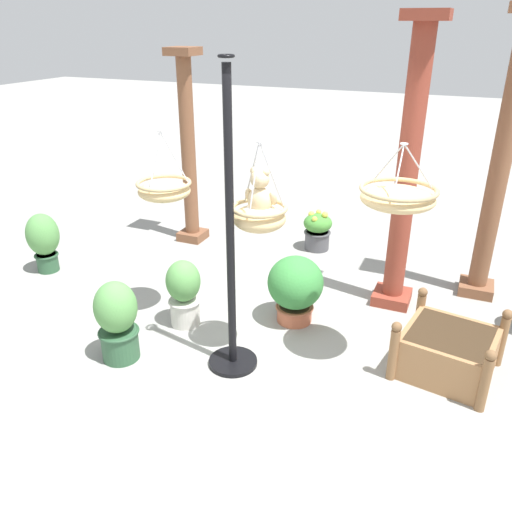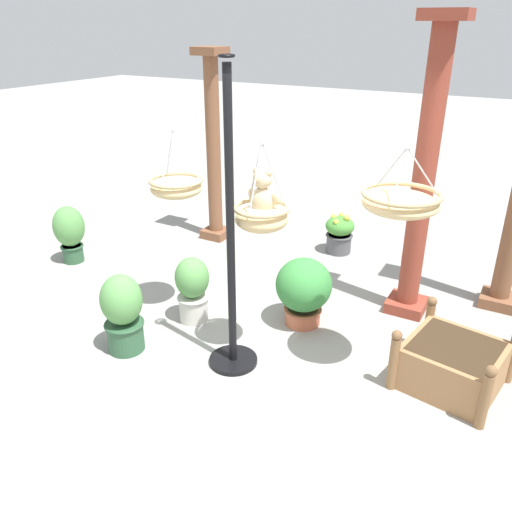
# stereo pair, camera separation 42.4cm
# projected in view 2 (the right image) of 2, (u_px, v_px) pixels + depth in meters

# --- Properties ---
(ground_plane) EXTENTS (40.00, 40.00, 0.00)m
(ground_plane) POSITION_uv_depth(u_px,v_px,m) (253.00, 371.00, 4.59)
(ground_plane) COLOR gray
(display_pole_central) EXTENTS (0.44, 0.44, 2.63)m
(display_pole_central) POSITION_uv_depth(u_px,v_px,m) (232.00, 280.00, 4.37)
(display_pole_central) COLOR black
(display_pole_central) RESTS_ON ground
(hanging_basket_with_teddy) EXTENTS (0.47, 0.47, 0.75)m
(hanging_basket_with_teddy) POSITION_uv_depth(u_px,v_px,m) (262.00, 217.00, 4.29)
(hanging_basket_with_teddy) COLOR tan
(teddy_bear) EXTENTS (0.28, 0.26, 0.40)m
(teddy_bear) POSITION_uv_depth(u_px,v_px,m) (263.00, 195.00, 4.23)
(teddy_bear) COLOR #D1B789
(hanging_basket_left_high) EXTENTS (0.53, 0.53, 0.67)m
(hanging_basket_left_high) POSITION_uv_depth(u_px,v_px,m) (176.00, 187.00, 5.01)
(hanging_basket_left_high) COLOR tan
(hanging_basket_right_low) EXTENTS (0.61, 0.61, 0.52)m
(hanging_basket_right_low) POSITION_uv_depth(u_px,v_px,m) (401.00, 202.00, 3.91)
(hanging_basket_right_low) COLOR tan
(greenhouse_pillar_left) EXTENTS (0.36, 0.36, 2.55)m
(greenhouse_pillar_left) POSITION_uv_depth(u_px,v_px,m) (214.00, 152.00, 6.94)
(greenhouse_pillar_left) COLOR brown
(greenhouse_pillar_left) RESTS_ON ground
(greenhouse_pillar_right) EXTENTS (0.41, 0.41, 2.94)m
(greenhouse_pillar_right) POSITION_uv_depth(u_px,v_px,m) (423.00, 182.00, 4.99)
(greenhouse_pillar_right) COLOR brown
(greenhouse_pillar_right) RESTS_ON ground
(wooden_planter_box) EXTENTS (0.94, 0.93, 0.57)m
(wooden_planter_box) POSITION_uv_depth(u_px,v_px,m) (453.00, 363.00, 4.34)
(wooden_planter_box) COLOR #9E7047
(wooden_planter_box) RESTS_ON ground
(potted_plant_flowering_red) EXTENTS (0.39, 0.39, 0.74)m
(potted_plant_flowering_red) POSITION_uv_depth(u_px,v_px,m) (69.00, 231.00, 6.52)
(potted_plant_flowering_red) COLOR #2D5638
(potted_plant_flowering_red) RESTS_ON ground
(potted_plant_bushy_green) EXTENTS (0.38, 0.38, 0.55)m
(potted_plant_bushy_green) POSITION_uv_depth(u_px,v_px,m) (339.00, 233.00, 6.85)
(potted_plant_bushy_green) COLOR #4C4C51
(potted_plant_bushy_green) RESTS_ON ground
(potted_plant_small_succulent) EXTENTS (0.35, 0.35, 0.71)m
(potted_plant_small_succulent) POSITION_uv_depth(u_px,v_px,m) (193.00, 288.00, 5.23)
(potted_plant_small_succulent) COLOR beige
(potted_plant_small_succulent) RESTS_ON ground
(potted_plant_conical_shrub) EXTENTS (0.57, 0.57, 0.71)m
(potted_plant_conical_shrub) POSITION_uv_depth(u_px,v_px,m) (304.00, 289.00, 5.17)
(potted_plant_conical_shrub) COLOR #BC6042
(potted_plant_conical_shrub) RESTS_ON ground
(potted_plant_trailing_ivy) EXTENTS (0.38, 0.38, 0.78)m
(potted_plant_trailing_ivy) POSITION_uv_depth(u_px,v_px,m) (123.00, 312.00, 4.74)
(potted_plant_trailing_ivy) COLOR #2D5638
(potted_plant_trailing_ivy) RESTS_ON ground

